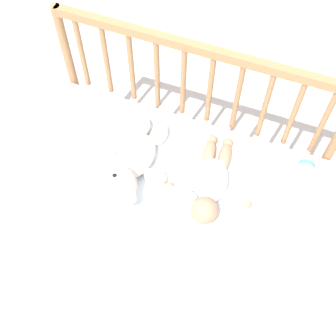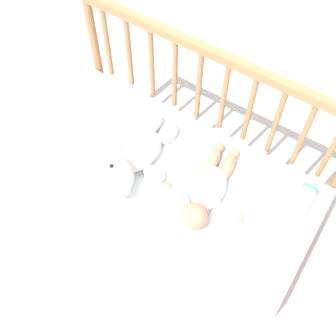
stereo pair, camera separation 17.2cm
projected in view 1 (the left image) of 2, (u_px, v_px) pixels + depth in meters
name	position (u px, v px, depth m)	size (l,w,h in m)	color
ground_plane	(167.00, 228.00, 2.19)	(12.00, 12.00, 0.00)	silver
crib_mattress	(167.00, 206.00, 1.98)	(1.14, 0.58, 0.49)	#EDB7C6
crib_rail	(196.00, 95.00, 1.81)	(1.14, 0.04, 0.88)	#997047
blanket	(172.00, 175.00, 1.77)	(0.83, 0.51, 0.01)	white
teddy_bear	(127.00, 169.00, 1.72)	(0.29, 0.42, 0.15)	silver
baby	(210.00, 184.00, 1.71)	(0.34, 0.39, 0.10)	white
baby_bottle	(304.00, 174.00, 1.74)	(0.06, 0.16, 0.06)	#F4E5CC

